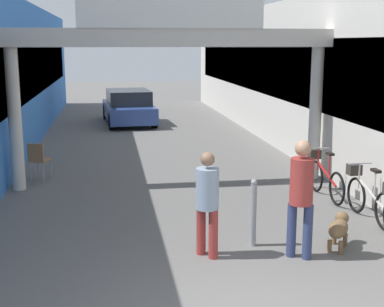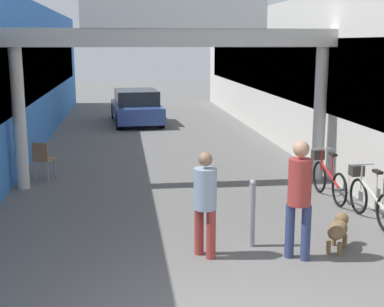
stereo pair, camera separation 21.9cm
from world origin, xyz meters
name	(u,v)px [view 1 (the left image)]	position (x,y,z in m)	size (l,w,h in m)	color
storefront_right	(320,75)	(5.09, 11.00, 2.16)	(3.00, 26.00, 4.31)	beige
arcade_sign_gateway	(171,54)	(0.00, 6.85, 2.89)	(7.40, 0.47, 4.07)	beige
pedestrian_with_dog	(301,191)	(1.36, 2.32, 1.02)	(0.47, 0.47, 1.77)	navy
pedestrian_companion	(207,198)	(0.02, 2.58, 0.90)	(0.48, 0.48, 1.59)	#99332D
dog_on_leash	(339,228)	(2.10, 2.60, 0.33)	(0.60, 0.72, 0.52)	brown
bicycle_silver_third	(367,196)	(3.18, 3.83, 0.44)	(0.46, 1.69, 0.98)	black
bicycle_red_farthest	(324,176)	(2.98, 5.33, 0.44)	(0.46, 1.69, 0.98)	black
bollard_post_metal	(253,212)	(0.81, 2.89, 0.55)	(0.10, 0.10, 1.08)	gray
cafe_chair_wood_nearer	(38,158)	(-3.01, 7.57, 0.54)	(0.53, 0.53, 0.89)	gray
parked_car_blue	(128,107)	(-0.62, 16.28, 0.64)	(2.05, 4.12, 1.33)	#2D478C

